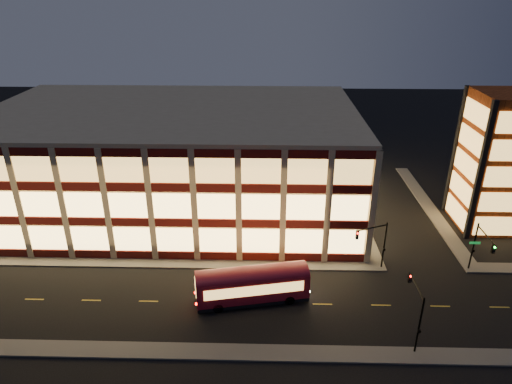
{
  "coord_description": "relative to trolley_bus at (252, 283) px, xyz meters",
  "views": [
    {
      "loc": [
        10.17,
        -43.91,
        30.03
      ],
      "look_at": [
        8.79,
        8.0,
        6.2
      ],
      "focal_mm": 32.0,
      "sensor_mm": 36.0,
      "label": 1
    }
  ],
  "objects": [
    {
      "name": "trolley_bus",
      "position": [
        0.0,
        0.0,
        0.0
      ],
      "size": [
        11.79,
        5.06,
        3.88
      ],
      "rotation": [
        0.0,
        0.0,
        0.2
      ],
      "color": "maroon",
      "rests_on": "ground"
    },
    {
      "name": "sidewalk_tower_west",
      "position": [
        25.25,
        22.55,
        -2.07
      ],
      "size": [
        2.0,
        30.0,
        0.15
      ],
      "primitive_type": "cube",
      "color": "#514F4C",
      "rests_on": "ground"
    },
    {
      "name": "sidewalk_office_south",
      "position": [
        -11.75,
        6.55,
        -2.07
      ],
      "size": [
        54.0,
        2.0,
        0.15
      ],
      "primitive_type": "cube",
      "color": "#514F4C",
      "rests_on": "ground"
    },
    {
      "name": "stair_tower",
      "position": [
        31.2,
        17.5,
        6.84
      ],
      "size": [
        8.6,
        8.6,
        18.0
      ],
      "color": "#8C3814",
      "rests_on": "ground"
    },
    {
      "name": "sidewalk_near",
      "position": [
        -8.75,
        -7.45,
        -2.07
      ],
      "size": [
        100.0,
        2.0,
        0.15
      ],
      "primitive_type": "cube",
      "color": "#514F4C",
      "rests_on": "ground"
    },
    {
      "name": "traffic_signal_far",
      "position": [
        13.46,
        5.79,
        1.96
      ],
      "size": [
        3.79,
        1.87,
        6.0
      ],
      "color": "black",
      "rests_on": "ground"
    },
    {
      "name": "office_building",
      "position": [
        -11.66,
        22.46,
        5.1
      ],
      "size": [
        50.45,
        30.45,
        14.5
      ],
      "color": "tan",
      "rests_on": "ground"
    },
    {
      "name": "traffic_signal_near",
      "position": [
        14.75,
        -5.48,
        1.98
      ],
      "size": [
        0.32,
        4.45,
        6.0
      ],
      "color": "black",
      "rests_on": "ground"
    },
    {
      "name": "sidewalk_office_east",
      "position": [
        14.25,
        22.55,
        -2.07
      ],
      "size": [
        2.0,
        30.0,
        0.15
      ],
      "primitive_type": "cube",
      "color": "#514F4C",
      "rests_on": "ground"
    },
    {
      "name": "traffic_signal_right",
      "position": [
        24.75,
        4.93,
        1.95
      ],
      "size": [
        1.2,
        4.37,
        6.0
      ],
      "color": "black",
      "rests_on": "ground"
    },
    {
      "name": "ground",
      "position": [
        -8.75,
        5.55,
        -2.15
      ],
      "size": [
        200.0,
        200.0,
        0.0
      ],
      "primitive_type": "plane",
      "color": "black",
      "rests_on": "ground"
    }
  ]
}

